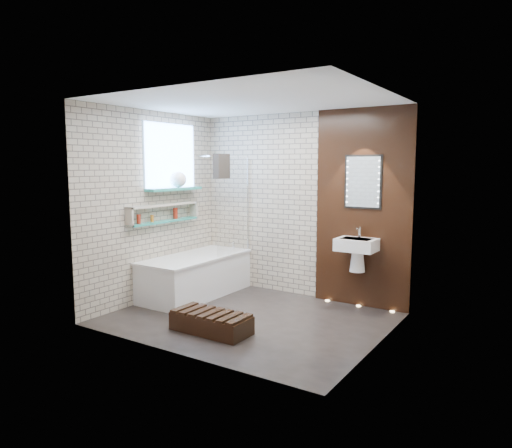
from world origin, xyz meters
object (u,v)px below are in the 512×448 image
Objects in this scene: led_mirror at (363,182)px; walnut_step at (211,323)px; bath_screen at (233,206)px; bathtub at (196,275)px; washbasin at (357,249)px.

led_mirror reaches higher than walnut_step.
walnut_step is at bearing -63.08° from bath_screen.
led_mirror reaches higher than bathtub.
washbasin is at bearing 58.38° from walnut_step.
bathtub is at bearing -160.22° from led_mirror.
led_mirror is at bearing 10.66° from bath_screen.
bathtub is at bearing 136.22° from walnut_step.
washbasin is 0.83× the size of led_mirror.
bath_screen is at bearing -169.34° from led_mirror.
bath_screen is (0.35, 0.44, 0.99)m from bathtub.
bath_screen is at bearing -174.22° from washbasin.
bathtub is 1.14m from bath_screen.
washbasin is at bearing 16.01° from bathtub.
washbasin reaches higher than walnut_step.
bathtub is 2.68m from led_mirror.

